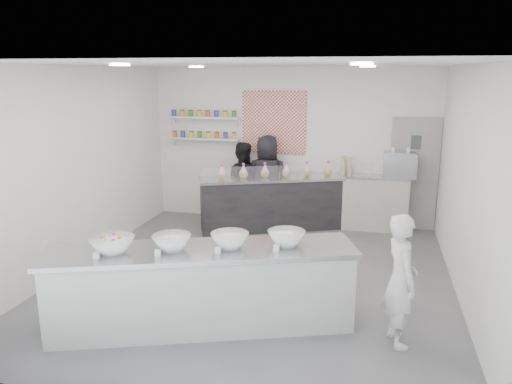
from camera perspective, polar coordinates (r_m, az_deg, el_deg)
floor at (r=7.30m, az=-0.11°, el=-9.81°), size 6.00×6.00×0.00m
ceiling at (r=6.70m, az=-0.12°, el=14.43°), size 6.00×6.00×0.00m
back_wall at (r=9.75m, az=4.09°, el=5.29°), size 5.50×0.00×5.50m
left_wall at (r=7.95m, az=-19.77°, el=2.63°), size 0.00×6.00×6.00m
right_wall at (r=6.76m, az=23.16°, el=0.51°), size 0.00×6.00×6.00m
back_door at (r=9.69m, az=17.56°, el=1.93°), size 0.88×0.04×2.10m
pattern_panel at (r=9.73m, az=2.06°, el=7.97°), size 1.25×0.03×1.20m
jar_shelf_lower at (r=10.07m, az=-5.92°, el=6.10°), size 1.45×0.22×0.04m
jar_shelf_upper at (r=10.03m, az=-5.97°, el=8.48°), size 1.45×0.22×0.04m
preserve_jars at (r=10.02m, az=-5.99°, el=7.67°), size 1.45×0.10×0.56m
downlight_0 at (r=6.27m, az=-15.33°, el=13.84°), size 0.24×0.24×0.02m
downlight_1 at (r=5.52m, az=12.00°, el=14.12°), size 0.24×0.24×0.02m
downlight_2 at (r=8.65m, az=-6.83°, el=14.02°), size 0.24×0.24×0.02m
downlight_3 at (r=8.11m, az=12.64°, el=13.83°), size 0.24×0.24×0.02m
prep_counter at (r=5.87m, az=-6.16°, el=-10.86°), size 3.57×1.96×0.96m
back_bar at (r=9.39m, az=3.42°, el=-1.26°), size 3.19×1.80×1.00m
sneeze_guard at (r=8.98m, az=3.87°, el=2.21°), size 2.93×1.25×0.27m
espresso_ledge at (r=9.59m, az=12.93°, el=-1.18°), size 1.38×0.44×1.03m
espresso_machine at (r=9.45m, az=16.12°, el=2.97°), size 0.58×0.40×0.45m
cup_stacks at (r=9.46m, az=10.31°, el=2.98°), size 0.24×0.24×0.34m
prep_bowls at (r=5.66m, az=-6.31°, el=-5.65°), size 2.42×1.33×0.17m
label_cards at (r=5.31m, az=-10.05°, el=-7.72°), size 2.01×0.04×0.07m
cookie_bags at (r=9.25m, az=3.48°, el=2.57°), size 2.42×1.15×0.28m
woman_prep at (r=5.63m, az=16.19°, el=-9.65°), size 0.50×0.62×1.47m
staff_left at (r=9.76m, az=-1.66°, el=1.11°), size 0.83×0.69×1.59m
staff_right at (r=9.62m, az=1.29°, el=1.41°), size 0.91×0.65×1.74m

